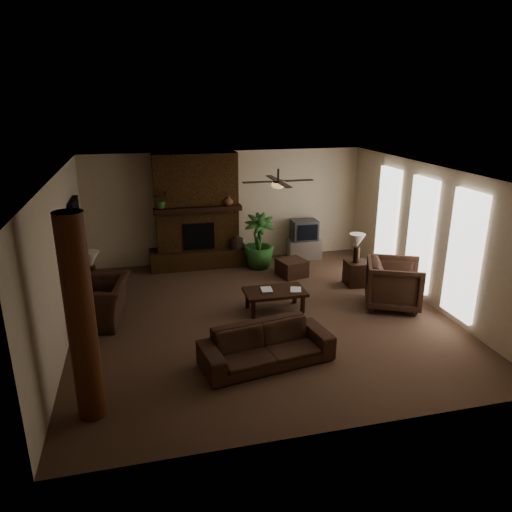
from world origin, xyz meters
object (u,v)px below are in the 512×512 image
object	(u,v)px
ottoman	(292,268)
side_table_left	(95,296)
floor_vase	(236,249)
floor_plant	(259,253)
lamp_right	(357,243)
armchair_left	(96,295)
side_table_right	(357,273)
sofa	(266,340)
armchair_right	(394,282)
coffee_table	(275,293)
log_column	(81,320)
lamp_left	(91,261)
tv_stand	(304,248)

from	to	relation	value
ottoman	side_table_left	bearing A→B (deg)	-169.54
floor_vase	floor_plant	world-z (taller)	floor_vase
ottoman	lamp_right	xyz separation A→B (m)	(1.21, -0.89, 0.80)
armchair_left	side_table_right	bearing A→B (deg)	105.23
sofa	armchair_right	bearing A→B (deg)	16.26
armchair_left	side_table_left	distance (m)	0.71
coffee_table	log_column	bearing A→B (deg)	-141.85
coffee_table	floor_plant	xyz separation A→B (m)	(0.30, 2.53, 0.00)
side_table_left	lamp_left	world-z (taller)	lamp_left
sofa	floor_plant	xyz separation A→B (m)	(0.97, 4.39, -0.03)
log_column	lamp_left	bearing A→B (deg)	93.23
floor_vase	lamp_right	bearing A→B (deg)	-39.73
ottoman	side_table_right	bearing A→B (deg)	-35.28
ottoman	tv_stand	size ratio (longest dim) A/B	0.71
sofa	lamp_left	world-z (taller)	lamp_left
log_column	coffee_table	xyz separation A→B (m)	(3.28, 2.58, -1.03)
coffee_table	lamp_left	distance (m)	3.66
armchair_right	ottoman	distance (m)	2.61
floor_plant	sofa	bearing A→B (deg)	-102.45
armchair_left	coffee_table	xyz separation A→B (m)	(3.38, -0.31, -0.18)
coffee_table	ottoman	xyz separation A→B (m)	(0.92, 1.77, -0.17)
floor_vase	lamp_right	xyz separation A→B (m)	(2.33, -1.94, 0.57)
armchair_left	floor_plant	distance (m)	4.30
lamp_right	sofa	bearing A→B (deg)	-135.57
coffee_table	lamp_left	xyz separation A→B (m)	(-3.48, 0.97, 0.63)
floor_vase	log_column	bearing A→B (deg)	-119.71
armchair_left	floor_vase	world-z (taller)	armchair_left
sofa	tv_stand	bearing A→B (deg)	54.54
armchair_right	coffee_table	world-z (taller)	armchair_right
floor_plant	lamp_right	xyz separation A→B (m)	(1.83, -1.65, 0.62)
floor_vase	lamp_left	bearing A→B (deg)	-150.56
tv_stand	lamp_right	distance (m)	2.28
coffee_table	lamp_left	world-z (taller)	lamp_left
tv_stand	side_table_right	xyz separation A→B (m)	(0.52, -2.09, 0.03)
armchair_right	side_table_right	size ratio (longest dim) A/B	1.94
ottoman	log_column	bearing A→B (deg)	-134.06
log_column	floor_vase	xyz separation A→B (m)	(3.08, 5.39, -0.97)
armchair_left	coffee_table	size ratio (longest dim) A/B	1.05
ottoman	coffee_table	bearing A→B (deg)	-117.58
armchair_left	lamp_left	bearing A→B (deg)	-161.85
floor_vase	side_table_left	bearing A→B (deg)	-150.40
log_column	armchair_right	xyz separation A→B (m)	(5.66, 2.20, -0.87)
sofa	side_table_right	xyz separation A→B (m)	(2.84, 2.74, -0.14)
coffee_table	floor_vase	distance (m)	2.82
sofa	coffee_table	xyz separation A→B (m)	(0.67, 1.86, -0.04)
side_table_left	lamp_left	xyz separation A→B (m)	(0.00, 0.01, 0.73)
sofa	floor_vase	world-z (taller)	sofa
tv_stand	floor_plant	xyz separation A→B (m)	(-1.35, -0.45, 0.13)
side_table_left	armchair_right	bearing A→B (deg)	-12.77
tv_stand	armchair_right	bearing A→B (deg)	-71.12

